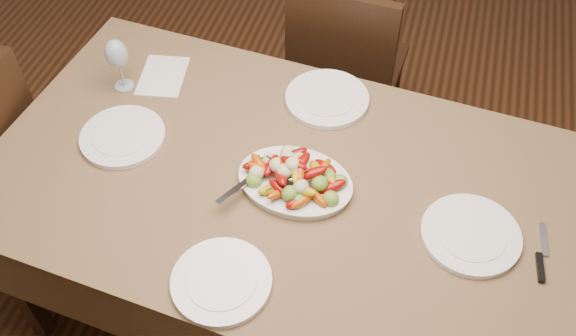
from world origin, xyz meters
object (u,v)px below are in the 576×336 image
at_px(wine_glass, 119,63).
at_px(chair_far, 349,67).
at_px(plate_right, 471,235).
at_px(plate_far, 327,99).
at_px(plate_near, 221,282).
at_px(serving_platter, 295,183).
at_px(plate_left, 123,137).
at_px(dining_table, 288,251).

bearing_deg(wine_glass, chair_far, 43.63).
bearing_deg(plate_right, wine_glass, 165.33).
bearing_deg(plate_far, plate_near, -98.12).
xyz_separation_m(serving_platter, plate_far, (0.01, 0.38, -0.00)).
bearing_deg(plate_near, plate_left, 139.07).
bearing_deg(wine_glass, dining_table, -21.47).
xyz_separation_m(chair_far, wine_glass, (-0.67, -0.64, 0.39)).
bearing_deg(plate_far, dining_table, -94.91).
xyz_separation_m(chair_far, plate_far, (0.01, -0.52, 0.29)).
height_order(dining_table, chair_far, chair_far).
bearing_deg(chair_far, plate_far, 95.40).
relative_size(dining_table, plate_near, 6.88).
bearing_deg(plate_right, plate_near, -152.25).
relative_size(dining_table, chair_far, 1.94).
xyz_separation_m(serving_platter, wine_glass, (-0.68, 0.27, 0.09)).
relative_size(plate_left, wine_glass, 1.31).
bearing_deg(plate_near, chair_far, 85.80).
height_order(plate_left, wine_glass, wine_glass).
distance_m(plate_near, wine_glass, 0.86).
distance_m(chair_far, wine_glass, 1.00).
relative_size(chair_far, plate_far, 3.40).
bearing_deg(plate_near, plate_far, 81.88).
bearing_deg(dining_table, plate_left, 176.93).
xyz_separation_m(dining_table, serving_platter, (0.02, -0.01, 0.39)).
relative_size(chair_far, wine_glass, 4.64).
xyz_separation_m(plate_far, plate_near, (-0.11, -0.75, 0.00)).
distance_m(serving_platter, plate_right, 0.52).
bearing_deg(plate_near, wine_glass, 132.04).
distance_m(plate_far, wine_glass, 0.70).
height_order(serving_platter, wine_glass, wine_glass).
bearing_deg(plate_left, chair_far, 56.67).
height_order(chair_far, plate_left, chair_far).
bearing_deg(plate_far, serving_platter, -91.06).
distance_m(chair_far, plate_near, 1.31).
height_order(serving_platter, plate_near, serving_platter).
height_order(chair_far, plate_far, chair_far).
bearing_deg(plate_left, plate_near, -40.93).
bearing_deg(dining_table, serving_platter, -21.75).
bearing_deg(plate_near, dining_table, 78.79).
xyz_separation_m(plate_left, plate_right, (1.09, -0.09, 0.00)).
bearing_deg(wine_glass, plate_right, -14.67).
bearing_deg(serving_platter, plate_right, -5.15).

